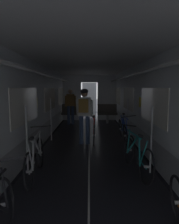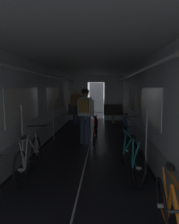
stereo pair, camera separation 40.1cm
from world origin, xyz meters
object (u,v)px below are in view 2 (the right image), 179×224
(bench_seat_far_right, at_px, (113,112))
(bicycle_red_in_aisle, at_px, (96,130))
(person_cyclist_aisle, at_px, (85,110))
(person_standing_near_bench, at_px, (76,104))
(bench_seat_far_left, at_px, (77,112))
(bicycle_blue, at_px, (125,131))
(bicycle_teal, at_px, (131,156))
(bicycle_silver, at_px, (29,157))

(bench_seat_far_right, relative_size, bicycle_red_in_aisle, 0.58)
(bench_seat_far_right, height_order, person_cyclist_aisle, person_cyclist_aisle)
(person_cyclist_aisle, bearing_deg, person_standing_near_bench, 102.25)
(person_standing_near_bench, bearing_deg, person_cyclist_aisle, -77.75)
(bench_seat_far_left, height_order, person_standing_near_bench, person_standing_near_bench)
(bicycle_blue, xyz_separation_m, person_cyclist_aisle, (-1.26, -0.26, 0.69))
(bench_seat_far_right, height_order, bicycle_red_in_aisle, bench_seat_far_right)
(bench_seat_far_left, bearing_deg, person_cyclist_aisle, -78.88)
(bicycle_blue, relative_size, person_standing_near_bench, 1.00)
(person_cyclist_aisle, height_order, bicycle_red_in_aisle, person_cyclist_aisle)
(person_cyclist_aisle, bearing_deg, bench_seat_far_left, 101.12)
(bicycle_teal, height_order, bicycle_blue, same)
(bench_seat_far_right, distance_m, bicycle_red_in_aisle, 3.64)
(bench_seat_far_left, xyz_separation_m, person_cyclist_aisle, (0.75, -3.83, 0.50))
(bench_seat_far_right, relative_size, bicycle_silver, 0.58)
(bicycle_red_in_aisle, relative_size, person_standing_near_bench, 1.00)
(bench_seat_far_left, distance_m, bench_seat_far_right, 1.80)
(bicycle_teal, height_order, bicycle_red_in_aisle, bicycle_teal)
(bicycle_teal, height_order, person_standing_near_bench, person_standing_near_bench)
(bicycle_red_in_aisle, bearing_deg, person_cyclist_aisle, -139.67)
(bicycle_silver, bearing_deg, bench_seat_far_left, 88.63)
(bench_seat_far_left, bearing_deg, person_standing_near_bench, -89.59)
(bicycle_blue, bearing_deg, bench_seat_far_right, 93.35)
(bicycle_teal, relative_size, person_standing_near_bench, 1.01)
(bicycle_blue, distance_m, person_standing_near_bench, 3.81)
(bicycle_silver, height_order, person_standing_near_bench, person_standing_near_bench)
(bicycle_teal, distance_m, bicycle_blue, 2.42)
(bicycle_silver, bearing_deg, bicycle_red_in_aisle, 65.30)
(bench_seat_far_left, relative_size, person_standing_near_bench, 0.58)
(bicycle_teal, distance_m, person_standing_near_bench, 5.94)
(person_cyclist_aisle, bearing_deg, bicycle_teal, -62.22)
(bench_seat_far_left, distance_m, person_standing_near_bench, 0.55)
(bicycle_silver, relative_size, person_standing_near_bench, 1.00)
(bicycle_silver, xyz_separation_m, bicycle_teal, (2.03, 0.22, -0.00))
(person_cyclist_aisle, xyz_separation_m, person_standing_near_bench, (-0.75, 3.45, -0.10))
(bicycle_blue, bearing_deg, bicycle_red_in_aisle, 179.84)
(bicycle_silver, xyz_separation_m, bicycle_red_in_aisle, (1.21, 2.64, 0.00))
(bicycle_silver, height_order, bicycle_blue, bicycle_blue)
(person_standing_near_bench, bearing_deg, bench_seat_far_left, 90.41)
(bicycle_silver, bearing_deg, bicycle_teal, 6.08)
(bench_seat_far_right, relative_size, person_cyclist_aisle, 0.57)
(bench_seat_far_left, height_order, bench_seat_far_right, same)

